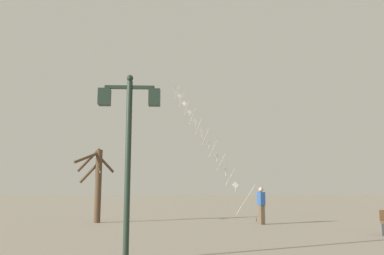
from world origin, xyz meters
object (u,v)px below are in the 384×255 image
(twin_lantern_lamp_post, at_px, (129,129))
(kite_train, at_px, (202,132))
(bare_tree, at_px, (97,181))
(kite_flyer, at_px, (261,205))

(twin_lantern_lamp_post, distance_m, kite_train, 18.20)
(kite_train, bearing_deg, bare_tree, -127.72)
(twin_lantern_lamp_post, height_order, kite_flyer, twin_lantern_lamp_post)
(twin_lantern_lamp_post, bearing_deg, kite_flyer, 60.69)
(bare_tree, bearing_deg, kite_flyer, -8.83)
(kite_train, distance_m, kite_flyer, 10.00)
(twin_lantern_lamp_post, bearing_deg, bare_tree, 104.69)
(twin_lantern_lamp_post, bearing_deg, kite_train, 80.41)
(twin_lantern_lamp_post, relative_size, bare_tree, 1.21)
(kite_flyer, bearing_deg, kite_train, -0.42)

